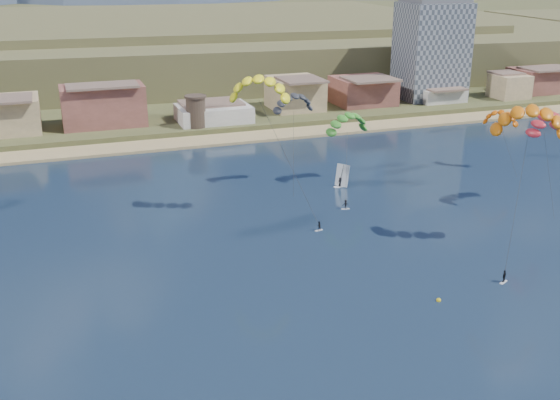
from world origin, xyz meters
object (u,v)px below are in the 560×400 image
kitesurfer_green (348,120)px  kitesurfer_orange (531,116)px  watchtower (196,111)px  kitesurfer_yellow (260,85)px  apartment_tower (432,49)px  windsurfer (341,180)px  buoy (439,300)px

kitesurfer_green → kitesurfer_orange: bearing=-71.2°
watchtower → kitesurfer_yellow: bearing=-91.7°
apartment_tower → kitesurfer_green: bearing=-132.5°
kitesurfer_yellow → kitesurfer_orange: size_ratio=1.05×
kitesurfer_green → watchtower: bearing=112.4°
watchtower → kitesurfer_green: size_ratio=0.44×
kitesurfer_green → windsurfer: kitesurfer_green is taller
kitesurfer_orange → kitesurfer_green: bearing=108.8°
kitesurfer_yellow → kitesurfer_orange: (35.79, -26.45, -2.48)m
watchtower → kitesurfer_yellow: 64.97m
kitesurfer_yellow → windsurfer: 31.96m
kitesurfer_green → windsurfer: 12.32m
kitesurfer_orange → windsurfer: (-15.27, 36.00, -20.08)m
kitesurfer_orange → windsurfer: size_ratio=5.59×
kitesurfer_orange → kitesurfer_green: (-13.06, 38.44, -8.21)m
watchtower → buoy: watchtower is taller
kitesurfer_orange → kitesurfer_green: size_ratio=1.36×
watchtower → buoy: bearing=-83.7°
watchtower → kitesurfer_green: bearing=-67.6°
kitesurfer_orange → buoy: (-22.62, -12.97, -21.47)m
watchtower → windsurfer: watchtower is taller
kitesurfer_orange → buoy: kitesurfer_orange is taller
kitesurfer_yellow → windsurfer: (20.52, 9.54, -22.57)m
watchtower → kitesurfer_orange: 96.39m
kitesurfer_orange → windsurfer: bearing=113.0°
watchtower → buoy: (11.29, -101.91, -6.25)m
windsurfer → watchtower: bearing=109.4°
buoy → windsurfer: bearing=81.5°
buoy → watchtower: bearing=96.3°
kitesurfer_orange → kitesurfer_yellow: bearing=143.5°
kitesurfer_green → kitesurfer_yellow: bearing=-152.2°
kitesurfer_green → windsurfer: bearing=-132.1°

